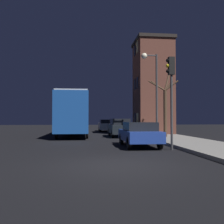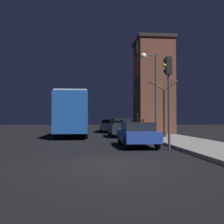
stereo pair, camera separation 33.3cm
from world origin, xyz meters
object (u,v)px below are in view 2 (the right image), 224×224
Objects in this scene: traffic_light at (168,83)px; car_far_lane at (108,125)px; streetlamp at (151,79)px; car_mid_lane at (120,127)px; bus at (74,112)px; car_near_lane at (137,133)px; bare_tree at (165,105)px.

traffic_light is 19.53m from car_far_lane.
streetlamp is 5.84m from car_mid_lane.
streetlamp reaches higher than traffic_light.
car_near_lane is (4.08, -9.60, -1.50)m from bus.
streetlamp is 14.70m from car_far_lane.
traffic_light is 3.36m from car_near_lane.
streetlamp is 0.57× the size of bus.
bare_tree is 6.34m from car_near_lane.
bus reaches higher than car_mid_lane.
car_far_lane is (-0.31, 9.81, -0.05)m from car_mid_lane.
car_mid_lane reaches higher than car_near_lane.
bare_tree reaches higher than car_mid_lane.
car_mid_lane is at bearing 97.81° from traffic_light.
bare_tree is 1.08× the size of car_far_lane.
car_far_lane is at bearing 91.84° from car_mid_lane.
car_near_lane is at bearing -122.17° from bare_tree.
bus is at bearing 148.48° from bare_tree.
bus is 8.94m from car_far_lane.
streetlamp reaches higher than bus.
bare_tree is at bearing -31.52° from bus.
bare_tree is 4.57m from car_mid_lane.
traffic_light is at bearing -85.21° from car_far_lane.
streetlamp is 1.19× the size of bare_tree.
bus is at bearing 115.33° from traffic_light.
traffic_light reaches higher than car_near_lane.
streetlamp is at bearing -46.60° from bus.
car_mid_lane is (-1.30, 9.48, -2.52)m from traffic_light.
streetlamp is at bearing -68.04° from car_mid_lane.
bare_tree is 1.23× the size of car_mid_lane.
car_far_lane is (-1.62, 19.29, -2.57)m from traffic_light.
car_far_lane is (-2.05, 14.10, -3.60)m from streetlamp.
bare_tree is (1.95, 6.82, -0.73)m from traffic_light.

